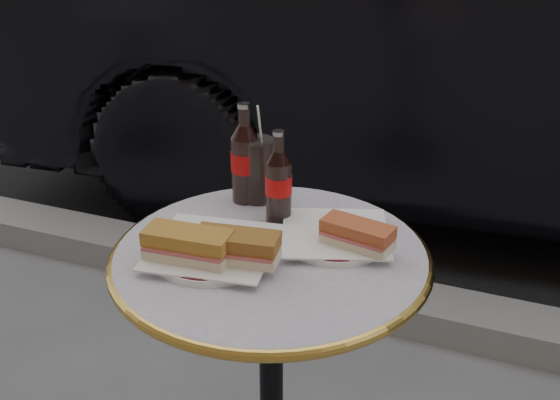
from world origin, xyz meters
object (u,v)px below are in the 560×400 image
at_px(bistro_table, 271,399).
at_px(plate_left, 213,251).
at_px(parked_car, 545,37).
at_px(cola_glass, 258,170).
at_px(cola_bottle_right, 279,177).
at_px(plate_right, 335,237).
at_px(cola_bottle_left, 245,153).

xyz_separation_m(bistro_table, plate_left, (-0.10, -0.05, 0.37)).
distance_m(bistro_table, parked_car, 2.10).
distance_m(plate_left, cola_glass, 0.26).
height_order(bistro_table, cola_bottle_right, cola_bottle_right).
relative_size(bistro_table, parked_car, 0.16).
xyz_separation_m(cola_bottle_right, cola_glass, (-0.08, 0.08, -0.03)).
height_order(bistro_table, plate_right, plate_right).
height_order(bistro_table, parked_car, parked_car).
distance_m(plate_right, parked_car, 1.96).
xyz_separation_m(bistro_table, plate_right, (0.10, 0.09, 0.37)).
distance_m(bistro_table, plate_left, 0.39).
bearing_deg(plate_right, cola_glass, 152.81).
bearing_deg(cola_bottle_right, cola_bottle_left, 148.00).
bearing_deg(cola_bottle_right, plate_right, -13.93).
relative_size(cola_glass, parked_car, 0.03).
bearing_deg(plate_left, cola_bottle_right, 69.38).
height_order(plate_right, cola_bottle_left, cola_bottle_left).
bearing_deg(cola_glass, cola_bottle_left, -157.25).
relative_size(bistro_table, cola_bottle_right, 3.67).
xyz_separation_m(plate_right, cola_bottle_left, (-0.24, 0.10, 0.11)).
relative_size(plate_left, cola_bottle_left, 1.08).
bearing_deg(cola_glass, bistro_table, -61.11).
distance_m(cola_bottle_left, cola_bottle_right, 0.12).
height_order(plate_left, cola_glass, cola_glass).
relative_size(plate_left, cola_bottle_right, 1.21).
height_order(bistro_table, plate_left, plate_left).
height_order(cola_bottle_left, cola_bottle_right, cola_bottle_left).
relative_size(bistro_table, cola_bottle_left, 3.27).
height_order(cola_glass, parked_car, parked_car).
xyz_separation_m(cola_bottle_left, parked_car, (0.54, 1.84, -0.09)).
bearing_deg(bistro_table, cola_bottle_left, 125.72).
bearing_deg(cola_bottle_right, bistro_table, -75.31).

